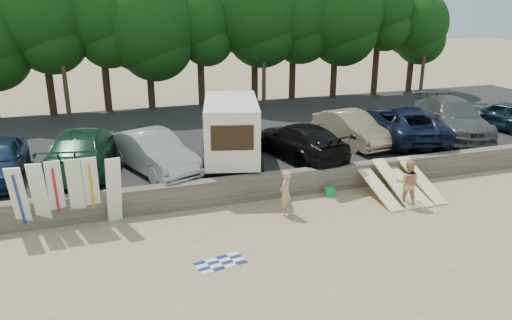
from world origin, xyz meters
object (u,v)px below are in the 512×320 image
at_px(beachgoer_a, 286,193).
at_px(beachgoer_b, 408,183).
at_px(box_trailer, 231,129).
at_px(car_2, 153,152).
at_px(cooler, 330,192).
at_px(car_6, 452,117).
at_px(car_3, 299,140).
at_px(car_4, 352,128).
at_px(car_1, 85,149).
at_px(car_7, 503,115).
at_px(car_5, 404,123).

distance_m(beachgoer_a, beachgoer_b, 4.76).
xyz_separation_m(box_trailer, beachgoer_b, (5.61, -4.76, -1.35)).
distance_m(car_2, cooler, 7.38).
bearing_deg(car_6, car_3, -157.94).
height_order(car_4, cooler, car_4).
distance_m(car_1, beachgoer_a, 8.69).
xyz_separation_m(car_2, car_7, (18.77, 0.90, -0.03)).
bearing_deg(beachgoer_b, car_6, -103.22).
bearing_deg(car_3, beachgoer_a, 47.87).
bearing_deg(car_7, car_1, -17.26).
bearing_deg(beachgoer_b, car_1, 7.97).
bearing_deg(car_4, car_6, -8.19).
height_order(car_4, beachgoer_a, car_4).
height_order(car_6, car_7, car_6).
distance_m(car_1, car_6, 18.14).
height_order(beachgoer_a, beachgoer_b, beachgoer_b).
relative_size(box_trailer, car_1, 0.76).
xyz_separation_m(car_7, beachgoer_b, (-9.86, -5.81, -0.58)).
bearing_deg(car_6, car_4, -165.29).
xyz_separation_m(car_6, car_7, (3.32, -0.04, -0.12)).
distance_m(car_7, cooler, 12.96).
bearing_deg(car_6, car_7, 14.35).
xyz_separation_m(box_trailer, cooler, (3.24, -3.01, -2.10)).
distance_m(beachgoer_a, cooler, 2.69).
bearing_deg(car_2, car_5, -18.18).
bearing_deg(car_6, cooler, -140.19).
height_order(car_2, car_5, car_5).
height_order(car_1, car_7, car_1).
height_order(car_5, car_7, car_5).
bearing_deg(car_3, car_4, -174.33).
xyz_separation_m(car_1, car_3, (9.10, -1.15, -0.13)).
bearing_deg(beachgoer_a, car_3, -162.95).
xyz_separation_m(car_6, beachgoer_b, (-6.54, -5.86, -0.70)).
height_order(box_trailer, car_1, box_trailer).
distance_m(car_2, car_4, 9.72).
distance_m(car_3, cooler, 3.28).
bearing_deg(beachgoer_a, car_5, 166.89).
bearing_deg(car_7, car_3, -12.11).
bearing_deg(cooler, car_2, 158.88).
bearing_deg(beachgoer_a, beachgoer_b, 127.77).
bearing_deg(car_6, beachgoer_b, -123.08).
height_order(car_3, beachgoer_a, car_3).
xyz_separation_m(box_trailer, car_1, (-5.98, 1.15, -0.65)).
bearing_deg(car_1, car_3, -175.99).
bearing_deg(car_4, car_3, -168.42).
relative_size(car_1, car_4, 1.32).
height_order(box_trailer, cooler, box_trailer).
relative_size(car_7, beachgoer_b, 2.54).
bearing_deg(box_trailer, car_3, 14.07).
relative_size(box_trailer, car_4, 1.01).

